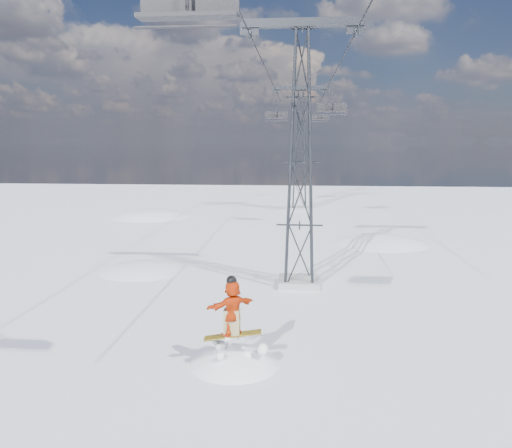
% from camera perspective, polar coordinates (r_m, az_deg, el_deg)
% --- Properties ---
extents(ground, '(120.00, 120.00, 0.00)m').
position_cam_1_polar(ground, '(15.22, 1.72, -15.41)').
color(ground, white).
rests_on(ground, ground).
extents(snow_terrain, '(39.00, 37.00, 22.00)m').
position_cam_1_polar(snow_terrain, '(38.90, -3.79, -14.89)').
color(snow_terrain, white).
rests_on(snow_terrain, ground).
extents(lift_tower_near, '(5.20, 1.80, 11.43)m').
position_cam_1_polar(lift_tower_near, '(21.82, 5.10, 6.93)').
color(lift_tower_near, '#999999').
rests_on(lift_tower_near, ground).
extents(lift_tower_far, '(5.20, 1.80, 11.43)m').
position_cam_1_polar(lift_tower_far, '(46.81, 5.05, 8.21)').
color(lift_tower_far, '#999999').
rests_on(lift_tower_far, ground).
extents(haul_cables, '(4.46, 51.00, 0.06)m').
position_cam_1_polar(haul_cables, '(33.60, 5.20, 16.97)').
color(haul_cables, black).
rests_on(haul_cables, ground).
extents(snowboarder_jump, '(4.40, 4.40, 6.67)m').
position_cam_1_polar(snowboarder_jump, '(15.85, -2.46, -21.05)').
color(snowboarder_jump, white).
rests_on(snowboarder_jump, ground).
extents(lift_chair_near, '(1.93, 0.55, 2.39)m').
position_cam_1_polar(lift_chair_near, '(10.42, -7.78, 23.49)').
color(lift_chair_near, black).
rests_on(lift_chair_near, ground).
extents(lift_chair_mid, '(2.11, 0.61, 2.62)m').
position_cam_1_polar(lift_chair_mid, '(36.88, 8.65, 12.95)').
color(lift_chair_mid, black).
rests_on(lift_chair_mid, ground).
extents(lift_chair_far, '(2.12, 0.61, 2.62)m').
position_cam_1_polar(lift_chair_far, '(46.65, 2.34, 12.27)').
color(lift_chair_far, black).
rests_on(lift_chair_far, ground).
extents(lift_chair_extra, '(1.88, 0.54, 2.33)m').
position_cam_1_polar(lift_chair_extra, '(55.97, 7.40, 11.96)').
color(lift_chair_extra, black).
rests_on(lift_chair_extra, ground).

